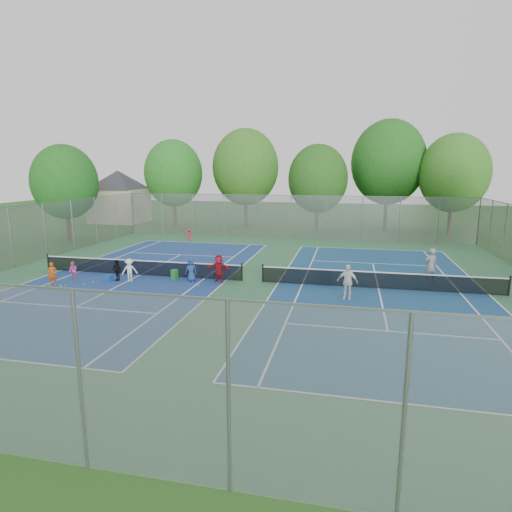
{
  "coord_description": "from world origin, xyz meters",
  "views": [
    {
      "loc": [
        5.32,
        -23.19,
        6.33
      ],
      "look_at": [
        0.0,
        1.0,
        1.3
      ],
      "focal_mm": 30.0,
      "sensor_mm": 36.0,
      "label": 1
    }
  ],
  "objects_px": {
    "net_left": "(140,268)",
    "ball_hopper": "(175,275)",
    "ball_crate": "(108,278)",
    "instructor": "(431,266)",
    "net_right": "(379,281)"
  },
  "relations": [
    {
      "from": "net_right",
      "to": "instructor",
      "type": "bearing_deg",
      "value": 33.75
    },
    {
      "from": "net_left",
      "to": "instructor",
      "type": "distance_m",
      "value": 17.03
    },
    {
      "from": "net_left",
      "to": "ball_crate",
      "type": "xyz_separation_m",
      "value": [
        -1.18,
        -1.6,
        -0.29
      ]
    },
    {
      "from": "ball_crate",
      "to": "ball_hopper",
      "type": "distance_m",
      "value": 3.82
    },
    {
      "from": "ball_hopper",
      "to": "instructor",
      "type": "xyz_separation_m",
      "value": [
        14.4,
        2.61,
        0.68
      ]
    },
    {
      "from": "ball_crate",
      "to": "instructor",
      "type": "xyz_separation_m",
      "value": [
        18.1,
        3.54,
        0.83
      ]
    },
    {
      "from": "net_left",
      "to": "ball_hopper",
      "type": "height_order",
      "value": "net_left"
    },
    {
      "from": "ball_crate",
      "to": "net_left",
      "type": "bearing_deg",
      "value": 53.41
    },
    {
      "from": "net_right",
      "to": "ball_crate",
      "type": "height_order",
      "value": "net_right"
    },
    {
      "from": "net_left",
      "to": "ball_crate",
      "type": "distance_m",
      "value": 2.01
    },
    {
      "from": "net_right",
      "to": "ball_hopper",
      "type": "height_order",
      "value": "net_right"
    },
    {
      "from": "net_left",
      "to": "net_right",
      "type": "relative_size",
      "value": 1.0
    },
    {
      "from": "net_left",
      "to": "ball_hopper",
      "type": "distance_m",
      "value": 2.6
    },
    {
      "from": "net_left",
      "to": "net_right",
      "type": "bearing_deg",
      "value": 0.0
    },
    {
      "from": "net_right",
      "to": "ball_hopper",
      "type": "bearing_deg",
      "value": -176.69
    }
  ]
}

